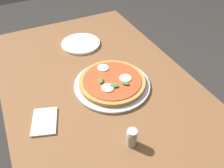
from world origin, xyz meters
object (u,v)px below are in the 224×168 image
(dining_table, at_px, (102,103))
(plate_white, at_px, (81,44))
(pizza, at_px, (112,81))
(pepper_shaker, at_px, (132,138))
(serving_tray, at_px, (112,85))
(napkin, at_px, (45,121))

(dining_table, height_order, plate_white, plate_white)
(dining_table, distance_m, pizza, 0.14)
(dining_table, bearing_deg, pepper_shaker, 175.69)
(serving_tray, bearing_deg, pepper_shaker, 166.62)
(dining_table, relative_size, pizza, 4.62)
(pizza, bearing_deg, dining_table, 80.12)
(dining_table, bearing_deg, napkin, 106.99)
(dining_table, distance_m, pepper_shaker, 0.34)
(serving_tray, relative_size, pizza, 1.15)
(dining_table, xyz_separation_m, serving_tray, (-0.01, -0.05, 0.11))
(pizza, relative_size, pepper_shaker, 4.03)
(dining_table, relative_size, pepper_shaker, 18.58)
(plate_white, bearing_deg, serving_tray, -178.78)
(serving_tray, bearing_deg, pizza, -37.44)
(dining_table, height_order, pepper_shaker, pepper_shaker)
(serving_tray, relative_size, plate_white, 1.60)
(pizza, relative_size, napkin, 2.25)
(pizza, distance_m, plate_white, 0.37)
(dining_table, distance_m, napkin, 0.30)
(plate_white, height_order, pepper_shaker, pepper_shaker)
(pizza, distance_m, napkin, 0.33)
(serving_tray, xyz_separation_m, pizza, (0.00, -0.00, 0.02))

